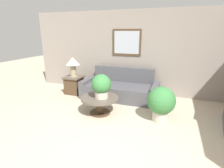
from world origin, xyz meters
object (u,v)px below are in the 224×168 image
couch_main (120,89)px  potted_plant_floor (161,102)px  table_lamp (73,63)px  potted_plant_on_table (101,86)px  coffee_table (100,102)px  side_table (74,85)px

couch_main → potted_plant_floor: 1.70m
table_lamp → potted_plant_on_table: (1.44, -1.10, -0.26)m
coffee_table → potted_plant_floor: 1.44m
potted_plant_on_table → potted_plant_floor: (1.38, 0.13, -0.28)m
coffee_table → couch_main: bearing=83.2°
coffee_table → side_table: side_table is taller
potted_plant_floor → coffee_table: bearing=-175.4°
table_lamp → potted_plant_floor: size_ratio=0.78×
couch_main → potted_plant_on_table: 1.31m
couch_main → side_table: 1.54m
couch_main → coffee_table: bearing=-96.8°
coffee_table → side_table: size_ratio=1.64×
couch_main → coffee_table: couch_main is taller
side_table → potted_plant_floor: (2.82, -0.98, 0.16)m
coffee_table → side_table: (-1.39, 1.09, -0.02)m
coffee_table → table_lamp: 1.89m
table_lamp → couch_main: bearing=4.7°
couch_main → potted_plant_floor: size_ratio=2.85×
couch_main → potted_plant_on_table: (-0.09, -1.23, 0.45)m
coffee_table → table_lamp: (-1.39, 1.09, 0.68)m
coffee_table → potted_plant_floor: size_ratio=1.16×
coffee_table → potted_plant_on_table: potted_plant_on_table is taller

